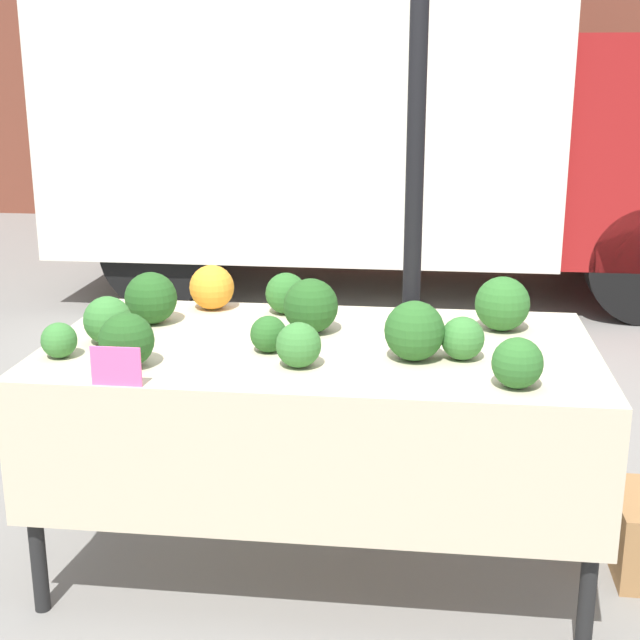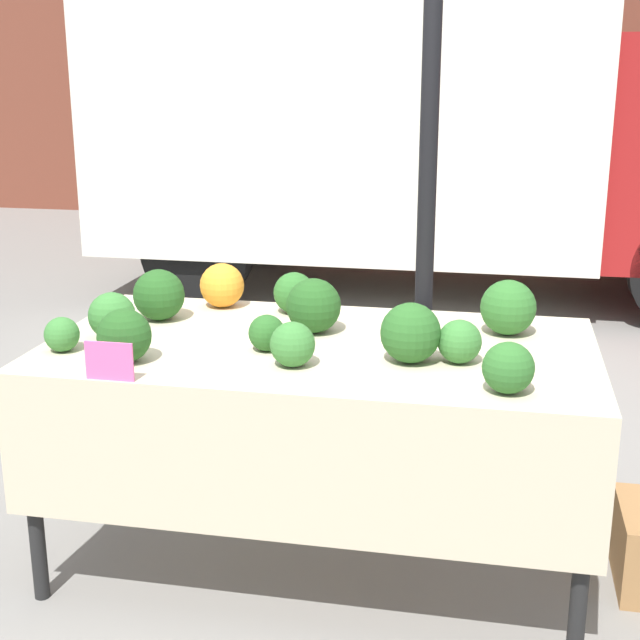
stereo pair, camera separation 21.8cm
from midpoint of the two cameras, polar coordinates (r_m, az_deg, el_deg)
ground_plane at (r=3.27m, az=-1.98°, el=-14.87°), size 40.00×40.00×0.00m
tent_pole at (r=3.44m, az=4.25°, el=8.95°), size 0.07×0.07×2.51m
parked_truck at (r=6.82m, az=3.04°, el=12.92°), size 5.06×1.92×2.47m
market_table at (r=2.91m, az=-2.31°, el=-3.58°), size 1.80×0.98×0.79m
orange_cauliflower at (r=3.38m, az=-8.78°, el=2.07°), size 0.17×0.17×0.17m
romanesco_head at (r=3.45m, az=-12.80°, el=1.58°), size 0.13×0.13×0.10m
broccoli_head_0 at (r=2.56m, az=10.15°, el=-2.75°), size 0.15×0.15×0.15m
broccoli_head_1 at (r=2.75m, az=3.82°, el=-0.73°), size 0.19×0.19×0.19m
broccoli_head_2 at (r=2.93m, az=-18.43°, el=-1.27°), size 0.11×0.11×0.11m
broccoli_head_3 at (r=3.11m, az=9.64°, el=1.01°), size 0.19×0.19×0.19m
broccoli_head_4 at (r=2.78m, az=6.90°, el=-1.20°), size 0.14×0.14×0.14m
broccoli_head_5 at (r=2.85m, az=-5.51°, el=-0.93°), size 0.12×0.12×0.12m
broccoli_head_6 at (r=2.70m, az=-3.70°, el=-1.63°), size 0.14×0.14×0.14m
broccoli_head_7 at (r=2.78m, az=-14.50°, el=-1.29°), size 0.17×0.17×0.17m
broccoli_head_8 at (r=3.04m, az=-2.66°, el=0.89°), size 0.19×0.19×0.19m
broccoli_head_9 at (r=3.23m, az=-12.69°, el=1.36°), size 0.18×0.18×0.18m
broccoli_head_10 at (r=3.29m, az=-4.09°, el=1.70°), size 0.15×0.15×0.15m
broccoli_head_11 at (r=3.03m, az=-15.47°, el=-0.03°), size 0.16×0.16×0.16m
price_sign at (r=2.63m, az=-15.27°, el=-2.91°), size 0.15×0.01×0.12m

